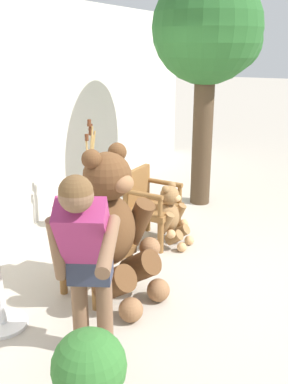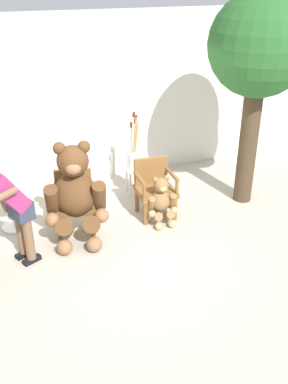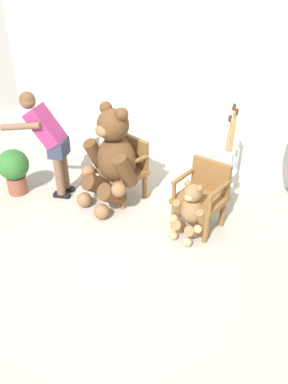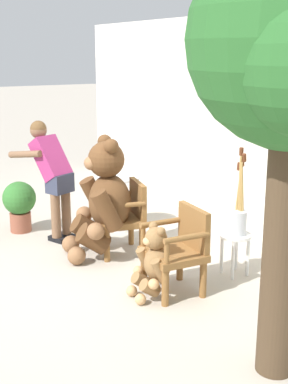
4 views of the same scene
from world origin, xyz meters
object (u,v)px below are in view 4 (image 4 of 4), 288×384
teddy_bear_small (154,262)px  round_side_table (119,196)px  teddy_bear_large (103,199)px  white_stool (235,243)px  wooden_chair_left (124,215)px  potted_plant (20,203)px  person_visitor (52,170)px  brush_bucket (237,217)px  wooden_chair_right (179,248)px

teddy_bear_small → round_side_table: size_ratio=1.03×
teddy_bear_large → white_stool: 1.59m
wooden_chair_left → potted_plant: (-1.34, -0.89, -0.07)m
potted_plant → person_visitor: bearing=34.2°
round_side_table → potted_plant: round_side_table is taller
teddy_bear_large → person_visitor: 0.93m
teddy_bear_large → teddy_bear_small: teddy_bear_large is taller
person_visitor → white_stool: 2.49m
brush_bucket → person_visitor: bearing=-146.9°
person_visitor → teddy_bear_small: bearing=8.0°
wooden_chair_right → brush_bucket: (-0.06, 0.75, 0.19)m
teddy_bear_large → round_side_table: 1.02m
white_stool → wooden_chair_left: bearing=-146.9°
person_visitor → white_stool: bearing=33.1°
teddy_bear_large → potted_plant: (-1.31, -0.63, -0.30)m
person_visitor → round_side_table: (0.05, 0.91, -0.45)m
wooden_chair_right → teddy_bear_large: (-1.24, -0.26, 0.23)m
teddy_bear_large → teddy_bear_small: 1.28m
teddy_bear_small → brush_bucket: 1.08m
wooden_chair_right → wooden_chair_left: bearing=-179.9°
person_visitor → round_side_table: bearing=86.8°
wooden_chair_right → potted_plant: wooden_chair_right is taller
teddy_bear_small → brush_bucket: bearing=93.0°
white_stool → potted_plant: potted_plant is taller
wooden_chair_left → brush_bucket: bearing=33.1°
wooden_chair_left → white_stool: size_ratio=1.87×
brush_bucket → round_side_table: brush_bucket is taller
brush_bucket → round_side_table: 2.04m
teddy_bear_small → potted_plant: size_ratio=1.09×
teddy_bear_small → round_side_table: teddy_bear_small is taller
teddy_bear_small → potted_plant: (-2.55, -0.61, 0.03)m
teddy_bear_large → teddy_bear_small: bearing=-1.2°
white_stool → potted_plant: 2.99m
brush_bucket → potted_plant: (-2.50, -1.64, -0.25)m
wooden_chair_left → brush_bucket: 1.40m
wooden_chair_left → brush_bucket: (1.16, 0.75, 0.19)m
teddy_bear_large → wooden_chair_right: bearing=11.6°
teddy_bear_large → potted_plant: size_ratio=2.08×
wooden_chair_left → teddy_bear_small: size_ratio=1.16×
white_stool → round_side_table: round_side_table is taller
wooden_chair_left → wooden_chair_right: same height
teddy_bear_small → person_visitor: person_visitor is taller
teddy_bear_small → person_visitor: 2.18m
white_stool → brush_bucket: (0.00, 0.00, 0.30)m
round_side_table → brush_bucket: bearing=12.0°
wooden_chair_left → white_stool: wooden_chair_left is taller
teddy_bear_small → potted_plant: 2.62m
white_stool → round_side_table: size_ratio=0.64×
round_side_table → wooden_chair_right: bearing=-9.2°
person_visitor → teddy_bear_large: bearing=20.6°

